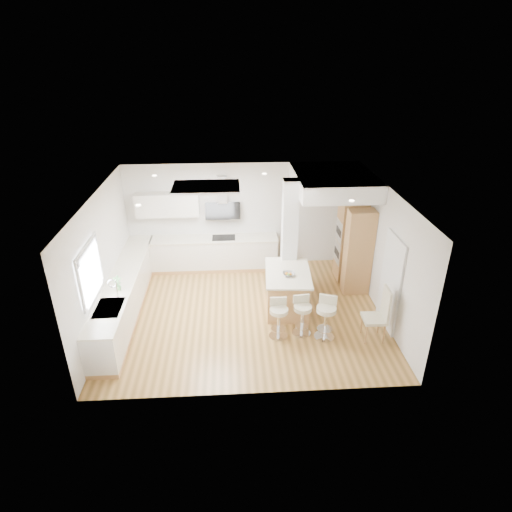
{
  "coord_description": "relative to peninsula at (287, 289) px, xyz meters",
  "views": [
    {
      "loc": [
        -0.3,
        -8.1,
        5.43
      ],
      "look_at": [
        0.24,
        0.4,
        1.23
      ],
      "focal_mm": 30.0,
      "sensor_mm": 36.0,
      "label": 1
    }
  ],
  "objects": [
    {
      "name": "peninsula",
      "position": [
        0.0,
        0.0,
        0.0
      ],
      "size": [
        1.09,
        1.56,
        0.98
      ],
      "rotation": [
        0.0,
        0.0,
        -0.07
      ],
      "color": "tan",
      "rests_on": "ground"
    },
    {
      "name": "oven_column",
      "position": [
        1.74,
        1.03,
        0.59
      ],
      "size": [
        0.63,
        1.21,
        2.1
      ],
      "color": "tan",
      "rests_on": "ground"
    },
    {
      "name": "soffit",
      "position": [
        1.16,
        1.21,
        2.14
      ],
      "size": [
        1.78,
        2.2,
        0.4
      ],
      "color": "white",
      "rests_on": "ground"
    },
    {
      "name": "wall_back",
      "position": [
        -0.94,
        2.31,
        0.94
      ],
      "size": [
        6.0,
        0.04,
        2.8
      ],
      "primitive_type": "cube",
      "color": "silver",
      "rests_on": "ground"
    },
    {
      "name": "ground",
      "position": [
        -0.94,
        -0.19,
        -0.46
      ],
      "size": [
        6.0,
        6.0,
        0.0
      ],
      "primitive_type": "plane",
      "color": "#AE7F40",
      "rests_on": "ground"
    },
    {
      "name": "pillar",
      "position": [
        0.11,
        0.76,
        0.94
      ],
      "size": [
        0.35,
        0.35,
        2.8
      ],
      "color": "silver",
      "rests_on": "ground"
    },
    {
      "name": "doorway_right",
      "position": [
        2.04,
        -0.79,
        0.54
      ],
      "size": [
        0.05,
        1.0,
        2.1
      ],
      "color": "#494239",
      "rests_on": "ground"
    },
    {
      "name": "ceiling",
      "position": [
        -0.94,
        -0.19,
        -0.46
      ],
      "size": [
        6.0,
        5.0,
        0.02
      ],
      "primitive_type": "cube",
      "color": "white",
      "rests_on": "ground"
    },
    {
      "name": "bar_stool_c",
      "position": [
        0.63,
        -1.18,
        0.07
      ],
      "size": [
        0.54,
        0.54,
        0.93
      ],
      "rotation": [
        0.0,
        0.0,
        -0.37
      ],
      "color": "white",
      "rests_on": "ground"
    },
    {
      "name": "bar_stool_b",
      "position": [
        0.18,
        -1.02,
        0.03
      ],
      "size": [
        0.43,
        0.43,
        0.86
      ],
      "rotation": [
        0.0,
        0.0,
        0.11
      ],
      "color": "white",
      "rests_on": "ground"
    },
    {
      "name": "bar_stool_a",
      "position": [
        -0.32,
        -1.1,
        0.03
      ],
      "size": [
        0.39,
        0.39,
        0.87
      ],
      "rotation": [
        0.0,
        0.0,
        0.0
      ],
      "color": "white",
      "rests_on": "ground"
    },
    {
      "name": "wall_right",
      "position": [
        2.06,
        -0.19,
        0.94
      ],
      "size": [
        0.04,
        5.0,
        2.8
      ],
      "primitive_type": "cube",
      "color": "silver",
      "rests_on": "ground"
    },
    {
      "name": "counter_back",
      "position": [
        -1.85,
        2.03,
        0.24
      ],
      "size": [
        3.62,
        0.63,
        2.5
      ],
      "color": "tan",
      "rests_on": "ground"
    },
    {
      "name": "window_left",
      "position": [
        -3.89,
        -1.09,
        1.24
      ],
      "size": [
        0.06,
        1.28,
        1.07
      ],
      "color": "white",
      "rests_on": "ground"
    },
    {
      "name": "counter_left",
      "position": [
        -3.64,
        0.04,
        -0.0
      ],
      "size": [
        0.63,
        4.5,
        1.35
      ],
      "color": "tan",
      "rests_on": "ground"
    },
    {
      "name": "skylight",
      "position": [
        -1.73,
        0.41,
        2.31
      ],
      "size": [
        4.1,
        2.1,
        0.06
      ],
      "color": "silver",
      "rests_on": "ground"
    },
    {
      "name": "dining_chair",
      "position": [
        1.7,
        -1.29,
        0.17
      ],
      "size": [
        0.46,
        0.46,
        1.17
      ],
      "rotation": [
        0.0,
        0.0,
        -0.02
      ],
      "color": "beige",
      "rests_on": "ground"
    },
    {
      "name": "wall_left",
      "position": [
        -3.94,
        -0.19,
        0.94
      ],
      "size": [
        0.04,
        5.0,
        2.8
      ],
      "primitive_type": "cube",
      "color": "silver",
      "rests_on": "ground"
    }
  ]
}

